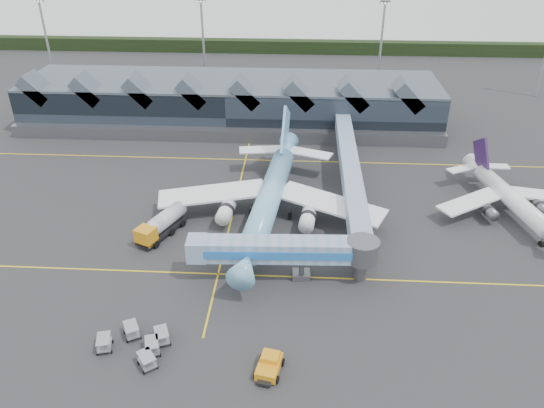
# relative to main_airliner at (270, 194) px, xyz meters

# --- Properties ---
(ground) EXTENTS (260.00, 260.00, 0.00)m
(ground) POSITION_rel_main_airliner_xyz_m (-6.12, -7.35, -3.96)
(ground) COLOR #2C2D2F
(ground) RESTS_ON ground
(taxi_stripes) EXTENTS (120.00, 60.00, 0.01)m
(taxi_stripes) POSITION_rel_main_airliner_xyz_m (-6.12, 2.65, -3.95)
(taxi_stripes) COLOR yellow
(taxi_stripes) RESTS_ON ground
(tree_line_far) EXTENTS (260.00, 4.00, 4.00)m
(tree_line_far) POSITION_rel_main_airliner_xyz_m (-6.12, 102.65, -1.96)
(tree_line_far) COLOR black
(tree_line_far) RESTS_ON ground
(terminal) EXTENTS (90.00, 22.25, 12.52)m
(terminal) POSITION_rel_main_airliner_xyz_m (-11.19, 40.01, 0.92)
(terminal) COLOR black
(terminal) RESTS_ON ground
(light_masts) EXTENTS (132.40, 42.56, 22.45)m
(light_masts) POSITION_rel_main_airliner_xyz_m (14.88, 55.45, 8.53)
(light_masts) COLOR #919399
(light_masts) RESTS_ON ground
(main_airliner) EXTENTS (36.23, 41.91, 13.46)m
(main_airliner) POSITION_rel_main_airliner_xyz_m (0.00, 0.00, 0.00)
(main_airliner) COLOR #74B8EB
(main_airliner) RESTS_ON ground
(regional_jet) EXTENTS (23.84, 26.45, 9.14)m
(regional_jet) POSITION_rel_main_airliner_xyz_m (37.61, 3.65, -1.06)
(regional_jet) COLOR white
(regional_jet) RESTS_ON ground
(jet_bridge) EXTENTS (24.87, 4.57, 6.06)m
(jet_bridge) POSITION_rel_main_airliner_xyz_m (4.03, -15.47, 0.34)
(jet_bridge) COLOR #7199BD
(jet_bridge) RESTS_ON ground
(fuel_truck) EXTENTS (6.31, 10.10, 3.48)m
(fuel_truck) POSITION_rel_main_airliner_xyz_m (-15.68, -5.95, -2.00)
(fuel_truck) COLOR black
(fuel_truck) RESTS_ON ground
(pushback_tug) EXTENTS (3.27, 4.51, 1.86)m
(pushback_tug) POSITION_rel_main_airliner_xyz_m (1.81, -31.77, -3.12)
(pushback_tug) COLOR orange
(pushback_tug) RESTS_ON ground
(baggage_carts) EXTENTS (8.27, 7.12, 1.60)m
(baggage_carts) POSITION_rel_main_airliner_xyz_m (-12.86, -29.38, -3.05)
(baggage_carts) COLOR #9C9FA5
(baggage_carts) RESTS_ON ground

